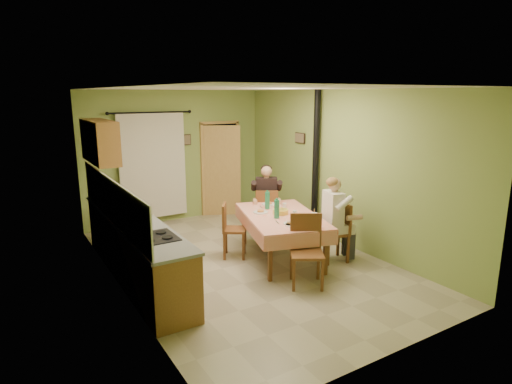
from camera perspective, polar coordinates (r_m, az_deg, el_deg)
floor at (r=7.14m, az=-1.31°, el=-9.42°), size 4.00×6.00×0.01m
room_shell at (r=6.67m, az=-1.39°, el=5.20°), size 4.04×6.04×2.82m
kitchen_run at (r=6.71m, az=-15.91°, el=-7.06°), size 0.64×3.64×1.56m
upper_cabinets at (r=7.60m, az=-20.14°, el=6.36°), size 0.35×1.40×0.70m
curtain at (r=9.16m, az=-13.58°, el=3.45°), size 1.70×0.07×2.22m
doorway at (r=9.78m, az=-4.66°, el=3.10°), size 0.96×0.41×2.15m
dining_table at (r=7.23m, az=3.37°, el=-5.95°), size 1.66×2.18×0.76m
tableware at (r=7.00m, az=3.76°, el=-2.76°), size 0.66×1.68×0.33m
chair_far at (r=8.22m, az=1.38°, el=-4.22°), size 0.57×0.57×0.97m
chair_near at (r=6.32m, az=6.74°, el=-9.72°), size 0.63×0.63×1.03m
chair_right at (r=7.27m, az=10.38°, el=-6.78°), size 0.51×0.51×0.98m
chair_left at (r=7.31m, az=-2.99°, el=-6.47°), size 0.52×0.52×0.93m
man_far at (r=8.08m, az=1.40°, el=-0.20°), size 0.65×0.63×1.39m
man_right at (r=7.09m, az=10.47°, el=-2.31°), size 0.56×0.64×1.39m
stove_flue at (r=8.36m, az=7.87°, el=1.15°), size 0.24×0.24×2.80m
picture_back at (r=9.44m, az=-9.23°, el=6.90°), size 0.19×0.03×0.23m
picture_right at (r=8.75m, az=5.89°, el=7.19°), size 0.03×0.31×0.21m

